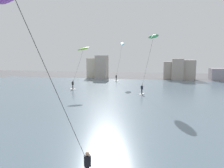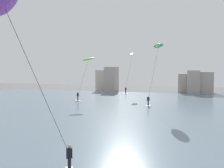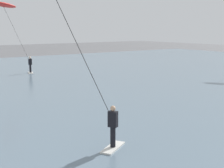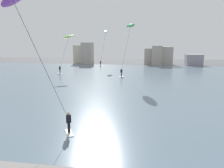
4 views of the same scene
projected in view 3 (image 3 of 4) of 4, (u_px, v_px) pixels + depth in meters
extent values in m
cube|color=silver|center=(113.00, 147.00, 12.55)|extent=(1.08, 1.43, 0.06)
cylinder|color=black|center=(113.00, 137.00, 12.48)|extent=(0.20, 0.20, 0.78)
cube|color=black|center=(113.00, 119.00, 12.37)|extent=(0.40, 0.36, 0.60)
sphere|color=tan|center=(113.00, 108.00, 12.30)|extent=(0.20, 0.20, 0.20)
cylinder|color=#333333|center=(64.00, 16.00, 11.45)|extent=(1.58, 3.11, 7.64)
cube|color=silver|center=(31.00, 73.00, 33.29)|extent=(1.47, 0.88, 0.06)
cylinder|color=black|center=(30.00, 69.00, 33.22)|extent=(0.20, 0.20, 0.78)
cube|color=black|center=(30.00, 62.00, 33.10)|extent=(0.32, 0.39, 0.60)
sphere|color=beige|center=(30.00, 58.00, 33.04)|extent=(0.20, 0.20, 0.20)
cylinder|color=#333333|center=(17.00, 34.00, 32.94)|extent=(2.03, 1.76, 5.50)
ellipsoid|color=red|center=(3.00, 5.00, 32.74)|extent=(2.24, 3.39, 0.86)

